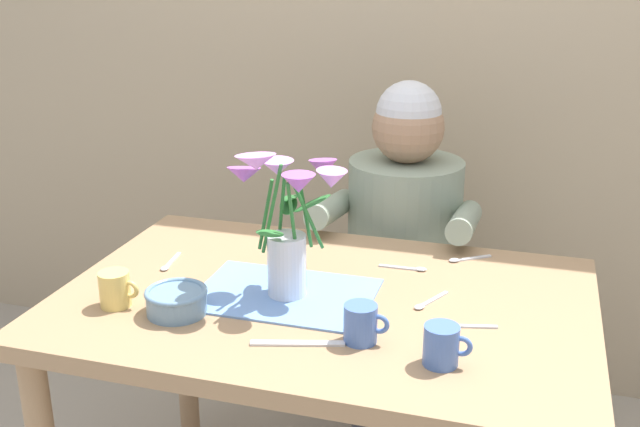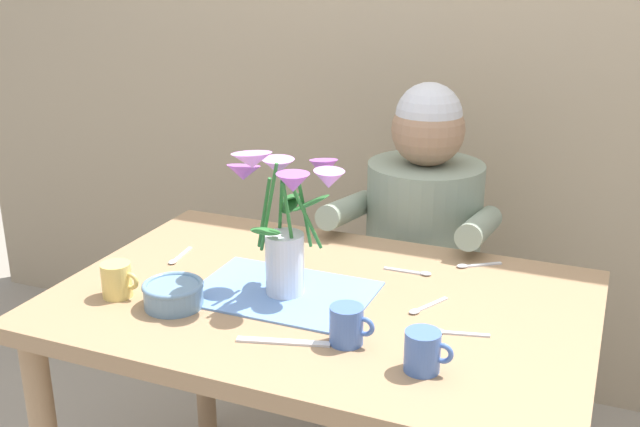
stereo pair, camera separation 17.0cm
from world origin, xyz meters
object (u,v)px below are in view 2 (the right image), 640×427
object	(u,v)px
flower_vase	(285,217)
ceramic_mug	(347,325)
seated_person	(421,271)
ceramic_bowl	(173,294)
coffee_cup	(423,351)
dinner_knife	(283,342)
tea_cup	(117,280)

from	to	relation	value
flower_vase	ceramic_mug	size ratio (longest dim) A/B	3.73
seated_person	flower_vase	bearing A→B (deg)	-99.02
ceramic_bowl	coffee_cup	distance (m)	0.58
dinner_knife	tea_cup	distance (m)	0.44
seated_person	flower_vase	xyz separation A→B (m)	(-0.15, -0.63, 0.36)
ceramic_bowl	tea_cup	xyz separation A→B (m)	(-0.14, -0.01, 0.01)
dinner_knife	coffee_cup	world-z (taller)	coffee_cup
seated_person	flower_vase	world-z (taller)	seated_person
tea_cup	coffee_cup	world-z (taller)	same
seated_person	coffee_cup	size ratio (longest dim) A/B	12.20
ceramic_bowl	ceramic_mug	world-z (taller)	ceramic_mug
seated_person	dinner_knife	distance (m)	0.86
seated_person	ceramic_mug	size ratio (longest dim) A/B	12.20
ceramic_bowl	dinner_knife	size ratio (longest dim) A/B	0.72
coffee_cup	ceramic_mug	xyz separation A→B (m)	(-0.17, 0.04, 0.00)
ceramic_bowl	dinner_knife	bearing A→B (deg)	-10.88
ceramic_bowl	tea_cup	bearing A→B (deg)	-177.69
ceramic_bowl	coffee_cup	xyz separation A→B (m)	(0.58, -0.05, 0.01)
flower_vase	ceramic_mug	xyz separation A→B (m)	(0.21, -0.16, -0.15)
coffee_cup	tea_cup	bearing A→B (deg)	176.47
flower_vase	dinner_knife	world-z (taller)	flower_vase
seated_person	tea_cup	world-z (taller)	seated_person
dinner_knife	ceramic_mug	size ratio (longest dim) A/B	2.04
tea_cup	ceramic_bowl	bearing A→B (deg)	2.31
seated_person	ceramic_bowl	size ratio (longest dim) A/B	8.35
tea_cup	ceramic_mug	size ratio (longest dim) A/B	1.00
flower_vase	coffee_cup	xyz separation A→B (m)	(0.38, -0.20, -0.15)
flower_vase	coffee_cup	distance (m)	0.45
ceramic_bowl	ceramic_mug	size ratio (longest dim) A/B	1.46
coffee_cup	ceramic_mug	bearing A→B (deg)	165.82
tea_cup	ceramic_mug	xyz separation A→B (m)	(0.56, -0.00, 0.00)
tea_cup	dinner_knife	bearing A→B (deg)	-6.59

